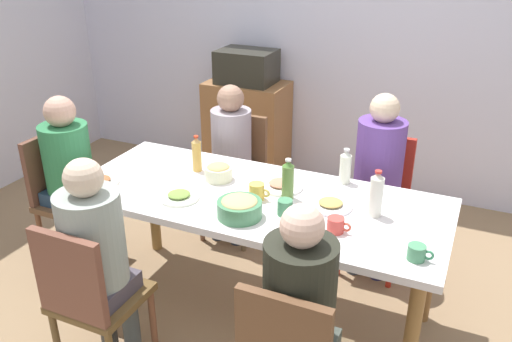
{
  "coord_description": "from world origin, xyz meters",
  "views": [
    {
      "loc": [
        1.07,
        -2.36,
        2.11
      ],
      "look_at": [
        0.0,
        0.0,
        0.93
      ],
      "focal_mm": 37.23,
      "sensor_mm": 36.0,
      "label": 1
    }
  ],
  "objects": [
    {
      "name": "cup_3",
      "position": [
        0.9,
        -0.27,
        0.81
      ],
      "size": [
        0.12,
        0.08,
        0.07
      ],
      "color": "#498B61",
      "rests_on": "dining_table"
    },
    {
      "name": "chair_4",
      "position": [
        0.52,
        0.81,
        0.51
      ],
      "size": [
        0.4,
        0.4,
        0.9
      ],
      "color": "#B43129",
      "rests_on": "ground_plane"
    },
    {
      "name": "cup_2",
      "position": [
        0.22,
        -0.13,
        0.82
      ],
      "size": [
        0.11,
        0.08,
        0.08
      ],
      "color": "#428257",
      "rests_on": "dining_table"
    },
    {
      "name": "bottle_0",
      "position": [
        0.64,
        0.05,
        0.9
      ],
      "size": [
        0.07,
        0.07,
        0.25
      ],
      "color": "silver",
      "rests_on": "dining_table"
    },
    {
      "name": "ground_plane",
      "position": [
        0.0,
        0.0,
        0.0
      ],
      "size": [
        6.62,
        6.62,
        0.0
      ],
      "primitive_type": "plane",
      "color": "#8E7151"
    },
    {
      "name": "chair_2",
      "position": [
        -0.52,
        -0.81,
        0.51
      ],
      "size": [
        0.4,
        0.4,
        0.9
      ],
      "color": "brown",
      "rests_on": "ground_plane"
    },
    {
      "name": "chair_3",
      "position": [
        -1.42,
        0.0,
        0.51
      ],
      "size": [
        0.4,
        0.4,
        0.9
      ],
      "color": "brown",
      "rests_on": "ground_plane"
    },
    {
      "name": "plate_2",
      "position": [
        -0.37,
        -0.2,
        0.79
      ],
      "size": [
        0.22,
        0.22,
        0.04
      ],
      "color": "silver",
      "rests_on": "dining_table"
    },
    {
      "name": "cup_0",
      "position": [
        0.02,
        -0.03,
        0.82
      ],
      "size": [
        0.12,
        0.08,
        0.09
      ],
      "color": "#EBBC48",
      "rests_on": "dining_table"
    },
    {
      "name": "microwave",
      "position": [
        -0.86,
        1.7,
        1.04
      ],
      "size": [
        0.48,
        0.36,
        0.28
      ],
      "primitive_type": "cube",
      "color": "#2C2A22",
      "rests_on": "side_cabinet"
    },
    {
      "name": "bowl_0",
      "position": [
        0.02,
        -0.24,
        0.83
      ],
      "size": [
        0.23,
        0.23,
        0.11
      ],
      "color": "#448256",
      "rests_on": "dining_table"
    },
    {
      "name": "person_1",
      "position": [
        0.52,
        -0.72,
        0.71
      ],
      "size": [
        0.3,
        0.3,
        1.19
      ],
      "color": "#484549",
      "rests_on": "ground_plane"
    },
    {
      "name": "person_4",
      "position": [
        0.52,
        0.72,
        0.73
      ],
      "size": [
        0.3,
        0.3,
        1.23
      ],
      "color": "navy",
      "rests_on": "ground_plane"
    },
    {
      "name": "chair_0",
      "position": [
        -0.52,
        0.81,
        0.51
      ],
      "size": [
        0.4,
        0.4,
        0.9
      ],
      "color": "brown",
      "rests_on": "ground_plane"
    },
    {
      "name": "plate_3",
      "position": [
        0.09,
        0.16,
        0.79
      ],
      "size": [
        0.25,
        0.25,
        0.04
      ],
      "color": "white",
      "rests_on": "dining_table"
    },
    {
      "name": "side_cabinet",
      "position": [
        -0.86,
        1.7,
        0.45
      ],
      "size": [
        0.7,
        0.44,
        0.9
      ],
      "primitive_type": "cube",
      "color": "#936138",
      "rests_on": "ground_plane"
    },
    {
      "name": "bottle_2",
      "position": [
        -0.46,
        0.16,
        0.88
      ],
      "size": [
        0.06,
        0.06,
        0.23
      ],
      "color": "gold",
      "rests_on": "dining_table"
    },
    {
      "name": "plate_1",
      "position": [
        -0.88,
        -0.23,
        0.79
      ],
      "size": [
        0.21,
        0.21,
        0.04
      ],
      "color": "silver",
      "rests_on": "dining_table"
    },
    {
      "name": "dining_table",
      "position": [
        0.0,
        0.0,
        0.69
      ],
      "size": [
        2.07,
        0.86,
        0.78
      ],
      "color": "white",
      "rests_on": "ground_plane"
    },
    {
      "name": "person_0",
      "position": [
        -0.52,
        0.72,
        0.69
      ],
      "size": [
        0.3,
        0.3,
        1.16
      ],
      "color": "#232E42",
      "rests_on": "ground_plane"
    },
    {
      "name": "cup_1",
      "position": [
        0.51,
        -0.19,
        0.82
      ],
      "size": [
        0.12,
        0.08,
        0.08
      ],
      "color": "#CB433B",
      "rests_on": "dining_table"
    },
    {
      "name": "bottle_3",
      "position": [
        0.4,
        0.36,
        0.88
      ],
      "size": [
        0.07,
        0.07,
        0.21
      ],
      "color": "silver",
      "rests_on": "dining_table"
    },
    {
      "name": "person_3",
      "position": [
        -1.33,
        0.0,
        0.71
      ],
      "size": [
        0.31,
        0.31,
        1.18
      ],
      "color": "navy",
      "rests_on": "ground_plane"
    },
    {
      "name": "bottle_1",
      "position": [
        0.17,
        0.05,
        0.89
      ],
      "size": [
        0.07,
        0.07,
        0.23
      ],
      "color": "#567A35",
      "rests_on": "dining_table"
    },
    {
      "name": "wall_back",
      "position": [
        0.0,
        2.0,
        1.3
      ],
      "size": [
        5.76,
        0.12,
        2.6
      ],
      "primitive_type": "cube",
      "color": "silver",
      "rests_on": "ground_plane"
    },
    {
      "name": "bowl_1",
      "position": [
        -0.28,
        0.1,
        0.83
      ],
      "size": [
        0.16,
        0.16,
        0.1
      ],
      "color": "beige",
      "rests_on": "dining_table"
    },
    {
      "name": "person_2",
      "position": [
        -0.52,
        -0.72,
        0.71
      ],
      "size": [
        0.3,
        0.3,
        1.19
      ],
      "color": "#3C3D39",
      "rests_on": "ground_plane"
    },
    {
      "name": "plate_0",
      "position": [
        0.41,
        0.04,
        0.79
      ],
      "size": [
        0.23,
        0.23,
        0.04
      ],
      "color": "white",
      "rests_on": "dining_table"
    }
  ]
}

